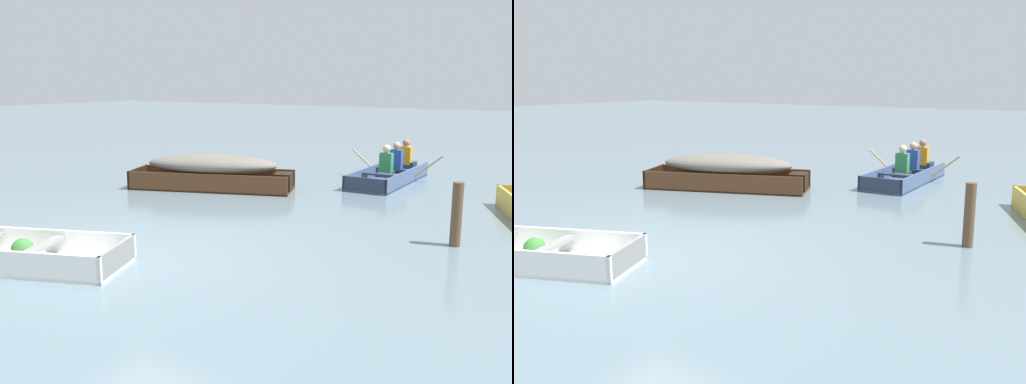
% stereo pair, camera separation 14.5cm
% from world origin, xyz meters
% --- Properties ---
extents(ground_plane, '(80.00, 80.00, 0.00)m').
position_xyz_m(ground_plane, '(0.00, 0.00, 0.00)').
color(ground_plane, slate).
extents(skiff_dark_varnish_near_moored, '(3.65, 2.19, 0.77)m').
position_xyz_m(skiff_dark_varnish_near_moored, '(-1.94, 4.34, 0.45)').
color(skiff_dark_varnish_near_moored, '#4C2D19').
rests_on(skiff_dark_varnish_near_moored, ground).
extents(rowboat_slate_blue_with_crew, '(2.21, 3.03, 0.90)m').
position_xyz_m(rowboat_slate_blue_with_crew, '(1.01, 7.34, 0.21)').
color(rowboat_slate_blue_with_crew, '#475B7F').
rests_on(rowboat_slate_blue_with_crew, ground).
extents(mooring_post, '(0.15, 0.15, 0.93)m').
position_xyz_m(mooring_post, '(3.57, 2.74, 0.47)').
color(mooring_post, brown).
rests_on(mooring_post, ground).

